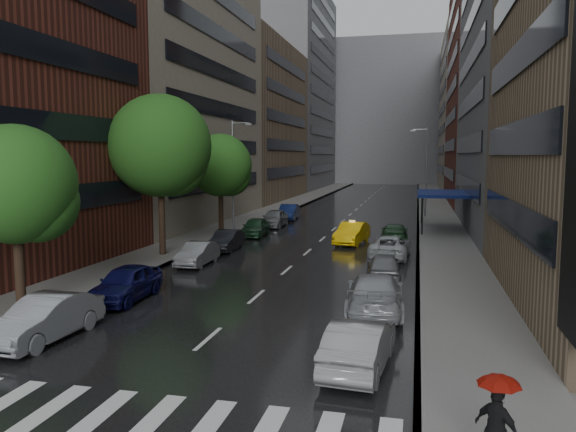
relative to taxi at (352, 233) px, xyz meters
name	(u,v)px	position (x,y,z in m)	size (l,w,h in m)	color
ground	(156,384)	(-2.45, -26.17, -0.78)	(220.00, 220.00, 0.00)	gray
road	(354,211)	(-2.45, 23.83, -0.77)	(14.00, 140.00, 0.01)	black
sidewalk_left	(278,209)	(-11.45, 23.83, -0.70)	(4.00, 140.00, 0.15)	gray
sidewalk_right	(436,212)	(6.55, 23.83, -0.70)	(4.00, 140.00, 0.15)	gray
crosswalk	(126,417)	(-2.25, -28.17, -0.76)	(13.15, 2.80, 0.01)	silver
buildings_left	(250,82)	(-17.45, 32.62, 15.21)	(8.00, 108.00, 38.00)	maroon
buildings_right	(491,81)	(12.55, 30.53, 14.26)	(8.05, 109.10, 36.00)	#937A5B
building_far	(388,113)	(-2.45, 91.83, 15.22)	(40.00, 14.00, 32.00)	slate
tree_near	(15,185)	(-11.05, -20.75, 4.42)	(4.77, 4.77, 7.59)	#382619
tree_mid	(160,146)	(-11.05, -7.76, 6.15)	(6.35, 6.35, 10.12)	#382619
tree_far	(220,165)	(-11.05, 3.08, 4.76)	(5.08, 5.08, 8.10)	#382619
taxi	(352,233)	(0.00, 0.00, 0.00)	(1.64, 4.71, 1.55)	yellow
parked_cars_left	(228,239)	(-7.85, -4.39, -0.03)	(1.98, 42.05, 1.58)	gray
parked_cars_right	(384,265)	(2.95, -11.27, -0.04)	(2.58, 29.99, 1.61)	gray
ped_red_umbrella	(498,415)	(6.15, -28.89, 0.55)	(1.01, 1.00, 2.01)	black
street_lamp_left	(234,173)	(-10.17, 3.83, 4.11)	(1.74, 0.22, 9.00)	gray
street_lamp_right	(425,170)	(5.27, 18.83, 4.11)	(1.74, 0.22, 9.00)	gray
awning	(442,194)	(6.53, 8.83, 2.36)	(4.00, 8.00, 3.12)	navy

